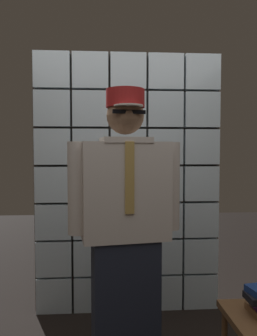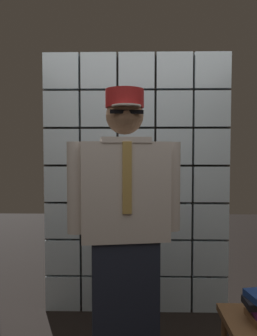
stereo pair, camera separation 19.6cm
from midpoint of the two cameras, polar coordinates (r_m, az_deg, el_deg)
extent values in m
cube|color=silver|center=(3.31, -14.25, -20.21)|extent=(0.31, 0.08, 0.31)
cube|color=silver|center=(3.27, -8.11, -20.45)|extent=(0.31, 0.08, 0.31)
cube|color=silver|center=(3.27, -1.87, -20.46)|extent=(0.31, 0.08, 0.31)
cube|color=silver|center=(3.30, 4.31, -20.26)|extent=(0.31, 0.08, 0.31)
cube|color=silver|center=(3.36, 10.32, -19.86)|extent=(0.31, 0.08, 0.31)
cube|color=silver|center=(3.20, -14.33, -14.71)|extent=(0.31, 0.08, 0.31)
cube|color=silver|center=(3.16, -8.16, -14.88)|extent=(0.31, 0.08, 0.31)
cube|color=silver|center=(3.15, -1.88, -14.89)|extent=(0.31, 0.08, 0.31)
cube|color=silver|center=(3.18, 4.34, -14.73)|extent=(0.31, 0.08, 0.31)
cube|color=silver|center=(3.24, 10.37, -14.42)|extent=(0.31, 0.08, 0.31)
cube|color=silver|center=(3.11, -14.41, -8.85)|extent=(0.31, 0.08, 0.31)
cube|color=silver|center=(3.07, -8.20, -8.95)|extent=(0.31, 0.08, 0.31)
cube|color=silver|center=(3.06, -1.90, -8.95)|extent=(0.31, 0.08, 0.31)
cube|color=silver|center=(3.09, 4.36, -8.84)|extent=(0.31, 0.08, 0.31)
cube|color=silver|center=(3.16, 10.43, -8.63)|extent=(0.31, 0.08, 0.31)
cube|color=silver|center=(3.06, -14.49, -2.73)|extent=(0.31, 0.08, 0.31)
cube|color=silver|center=(3.02, -8.25, -2.75)|extent=(0.31, 0.08, 0.31)
cube|color=silver|center=(3.01, -1.91, -2.73)|extent=(0.31, 0.08, 0.31)
cube|color=silver|center=(3.04, 4.39, -2.68)|extent=(0.31, 0.08, 0.31)
cube|color=silver|center=(3.11, 10.49, -2.60)|extent=(0.31, 0.08, 0.31)
cube|color=silver|center=(3.05, -14.57, 3.52)|extent=(0.31, 0.08, 0.31)
cube|color=silver|center=(3.01, -8.30, 3.59)|extent=(0.31, 0.08, 0.31)
cube|color=silver|center=(3.00, -1.92, 3.62)|extent=(0.31, 0.08, 0.31)
cube|color=silver|center=(3.03, 4.41, 3.61)|extent=(0.31, 0.08, 0.31)
cube|color=silver|center=(3.09, 10.54, 3.55)|extent=(0.31, 0.08, 0.31)
cube|color=silver|center=(3.07, -14.65, 9.75)|extent=(0.31, 0.08, 0.31)
cube|color=silver|center=(3.03, -8.34, 9.91)|extent=(0.31, 0.08, 0.31)
cube|color=silver|center=(3.02, -1.93, 9.96)|extent=(0.31, 0.08, 0.31)
cube|color=silver|center=(3.05, 4.44, 9.88)|extent=(0.31, 0.08, 0.31)
cube|color=silver|center=(3.12, 10.60, 9.70)|extent=(0.31, 0.08, 0.31)
cube|color=silver|center=(3.13, -14.73, 15.82)|extent=(0.31, 0.08, 0.31)
cube|color=silver|center=(3.09, -8.39, 16.07)|extent=(0.31, 0.08, 0.31)
cube|color=silver|center=(3.08, -1.94, 16.13)|extent=(0.31, 0.08, 0.31)
cube|color=silver|center=(3.11, 4.46, 15.99)|extent=(0.31, 0.08, 0.31)
cube|color=silver|center=(3.17, 10.66, 15.68)|extent=(0.31, 0.08, 0.31)
cube|color=#38332D|center=(3.07, -1.94, -2.63)|extent=(1.69, 0.02, 2.35)
cube|color=#1E2333|center=(2.37, -3.09, -22.41)|extent=(0.45, 0.28, 0.89)
cube|color=silver|center=(2.15, -3.15, -3.91)|extent=(0.58, 0.32, 0.63)
cube|color=tan|center=(2.02, -2.58, -1.68)|extent=(0.06, 0.02, 0.44)
cube|color=silver|center=(2.14, -3.17, 4.72)|extent=(0.34, 0.29, 0.04)
sphere|color=#846047|center=(2.15, -3.18, 8.88)|extent=(0.24, 0.24, 0.24)
ellipsoid|color=black|center=(2.09, -2.94, 7.89)|extent=(0.17, 0.11, 0.11)
cube|color=black|center=(2.04, -2.68, 9.53)|extent=(0.20, 0.04, 0.02)
cylinder|color=white|center=(2.07, -2.78, 10.53)|extent=(0.20, 0.20, 0.01)
cylinder|color=maroon|center=(2.16, -3.19, 11.71)|extent=(0.24, 0.24, 0.11)
cylinder|color=silver|center=(2.22, 4.77, -3.06)|extent=(0.13, 0.13, 0.58)
cylinder|color=silver|center=(2.12, -11.44, -3.38)|extent=(0.13, 0.13, 0.58)
camera|label=1|loc=(0.10, -92.56, -0.13)|focal=35.89mm
camera|label=2|loc=(0.10, 87.44, 0.13)|focal=35.89mm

